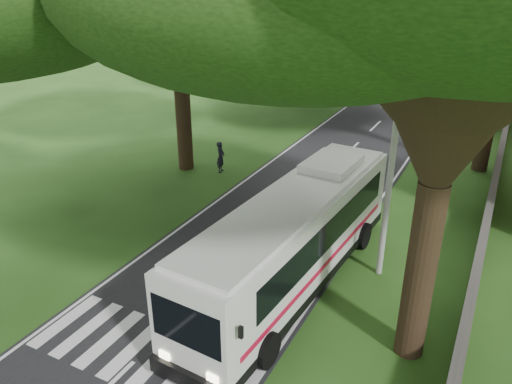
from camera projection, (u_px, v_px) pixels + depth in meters
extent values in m
plane|color=#204112|center=(180.00, 317.00, 17.59)|extent=(140.00, 140.00, 0.00)
cube|color=black|center=(372.00, 130.00, 37.82)|extent=(8.00, 120.00, 0.04)
cube|color=silver|center=(144.00, 353.00, 15.97)|extent=(8.00, 3.00, 0.01)
cube|color=#383533|center=(502.00, 144.00, 33.00)|extent=(0.35, 50.00, 1.20)
cylinder|color=gray|center=(389.00, 182.00, 18.50)|extent=(0.24, 0.24, 8.00)
cube|color=gray|center=(400.00, 91.00, 17.10)|extent=(1.60, 0.10, 0.10)
cube|color=gray|center=(398.00, 108.00, 17.34)|extent=(1.20, 0.10, 0.10)
cylinder|color=gray|center=(459.00, 81.00, 34.69)|extent=(0.24, 0.24, 8.00)
cube|color=gray|center=(468.00, 30.00, 33.28)|extent=(1.60, 0.10, 0.10)
cube|color=gray|center=(466.00, 40.00, 33.53)|extent=(1.20, 0.10, 0.10)
cylinder|color=gray|center=(484.00, 45.00, 50.87)|extent=(0.24, 0.24, 8.00)
cube|color=gray|center=(491.00, 10.00, 49.47)|extent=(1.60, 0.10, 0.10)
cube|color=gray|center=(490.00, 16.00, 49.72)|extent=(1.20, 0.10, 0.10)
cylinder|color=black|center=(184.00, 121.00, 29.44)|extent=(0.90, 0.90, 5.89)
cone|color=black|center=(178.00, 36.00, 27.44)|extent=(3.20, 3.20, 3.80)
cylinder|color=black|center=(306.00, 72.00, 43.86)|extent=(0.90, 0.90, 5.59)
cone|color=black|center=(309.00, 16.00, 41.92)|extent=(3.20, 3.20, 3.80)
cylinder|color=black|center=(356.00, 44.00, 58.77)|extent=(0.90, 0.90, 5.97)
cone|color=black|center=(360.00, 0.00, 56.76)|extent=(3.20, 3.20, 3.80)
cylinder|color=black|center=(420.00, 273.00, 14.86)|extent=(0.90, 0.90, 5.89)
cone|color=black|center=(446.00, 115.00, 12.86)|extent=(3.20, 3.20, 3.80)
cylinder|color=black|center=(489.00, 119.00, 29.13)|extent=(0.90, 0.90, 6.34)
cone|color=black|center=(507.00, 28.00, 27.04)|extent=(3.20, 3.20, 3.80)
cylinder|color=black|center=(498.00, 72.00, 44.04)|extent=(0.90, 0.90, 5.68)
cone|color=black|center=(509.00, 15.00, 42.09)|extent=(3.20, 3.20, 3.80)
cube|color=silver|center=(294.00, 238.00, 18.61)|extent=(3.56, 12.98, 3.15)
cube|color=black|center=(298.00, 223.00, 18.67)|extent=(3.45, 10.63, 1.18)
cube|color=black|center=(293.00, 272.00, 19.24)|extent=(3.60, 13.02, 0.37)
cube|color=#BA0C2D|center=(293.00, 254.00, 18.91)|extent=(3.52, 11.70, 0.19)
cube|color=silver|center=(295.00, 198.00, 17.93)|extent=(3.30, 12.32, 0.19)
cylinder|color=black|center=(197.00, 320.00, 16.52)|extent=(0.45, 1.20, 1.18)
cylinder|color=black|center=(267.00, 350.00, 15.26)|extent=(0.45, 1.20, 1.18)
cylinder|color=black|center=(308.00, 221.00, 23.01)|extent=(0.45, 1.20, 1.18)
cylinder|color=black|center=(363.00, 235.00, 21.74)|extent=(0.45, 1.20, 1.18)
imported|color=#B0AFB4|center=(404.00, 83.00, 49.45)|extent=(2.25, 4.32, 1.40)
imported|color=navy|center=(418.00, 60.00, 61.78)|extent=(2.42, 4.76, 1.50)
imported|color=#963515|center=(469.00, 55.00, 65.09)|extent=(3.17, 5.30, 1.44)
imported|color=black|center=(221.00, 157.00, 29.71)|extent=(0.60, 0.77, 1.88)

